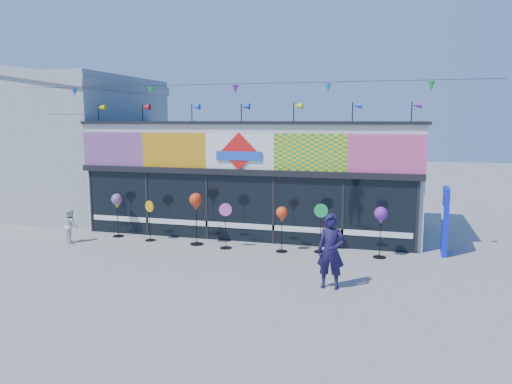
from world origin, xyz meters
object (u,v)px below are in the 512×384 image
at_px(spinner_3, 226,225).
at_px(spinner_4, 282,216).
at_px(spinner_0, 117,202).
at_px(spinner_6, 381,217).
at_px(adult_man, 331,251).
at_px(child, 71,226).
at_px(blue_sign, 445,221).
at_px(spinner_2, 196,203).
at_px(spinner_5, 321,227).
at_px(spinner_1, 150,220).

height_order(spinner_3, spinner_4, spinner_3).
relative_size(spinner_0, spinner_6, 0.99).
xyz_separation_m(spinner_0, adult_man, (8.04, -3.50, -0.31)).
xyz_separation_m(spinner_0, spinner_4, (6.11, -0.46, -0.08)).
relative_size(spinner_0, child, 1.34).
relative_size(blue_sign, spinner_2, 1.19).
relative_size(spinner_5, child, 1.34).
bearing_deg(blue_sign, spinner_4, -164.58).
height_order(spinner_1, spinner_4, spinner_4).
bearing_deg(spinner_2, spinner_6, -0.08).
height_order(blue_sign, child, blue_sign).
bearing_deg(spinner_6, child, -175.32).
relative_size(spinner_0, spinner_3, 1.05).
height_order(spinner_3, adult_man, adult_man).
distance_m(spinner_4, child, 7.27).
distance_m(spinner_5, adult_man, 3.40).
bearing_deg(spinner_1, spinner_6, -0.62).
distance_m(spinner_1, child, 2.67).
distance_m(spinner_2, spinner_4, 2.97).
bearing_deg(spinner_0, spinner_4, -4.28).
relative_size(spinner_4, child, 1.26).
bearing_deg(blue_sign, child, -169.17).
relative_size(spinner_0, adult_man, 0.83).
distance_m(spinner_4, adult_man, 3.61).
bearing_deg(spinner_5, spinner_6, -4.54).
xyz_separation_m(spinner_0, spinner_2, (3.16, -0.32, 0.16)).
bearing_deg(child, spinner_2, -126.45).
height_order(spinner_2, spinner_4, spinner_2).
bearing_deg(spinner_5, spinner_3, -173.46).
relative_size(spinner_1, child, 1.21).
height_order(spinner_2, adult_man, adult_man).
distance_m(spinner_1, spinner_3, 2.88).
bearing_deg(child, spinner_4, -132.05).
bearing_deg(spinner_6, spinner_0, 177.93).
bearing_deg(spinner_5, spinner_1, -179.41).
height_order(blue_sign, spinner_2, blue_sign).
bearing_deg(child, blue_sign, -128.84).
bearing_deg(spinner_0, spinner_5, -1.46).
height_order(blue_sign, spinner_1, blue_sign).
height_order(spinner_1, adult_man, adult_man).
bearing_deg(spinner_0, blue_sign, 3.73).
distance_m(blue_sign, adult_man, 5.18).
bearing_deg(blue_sign, spinner_1, -172.28).
relative_size(spinner_2, adult_man, 0.93).
xyz_separation_m(blue_sign, spinner_1, (-9.64, -0.97, -0.31)).
bearing_deg(spinner_5, child, -173.34).
bearing_deg(spinner_1, spinner_4, -2.56).
bearing_deg(spinner_3, spinner_1, 174.26).
xyz_separation_m(blue_sign, spinner_5, (-3.74, -0.91, -0.23)).
height_order(blue_sign, spinner_3, blue_sign).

